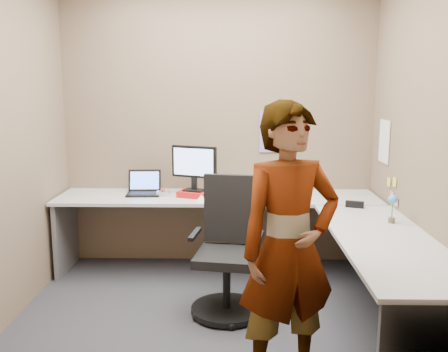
{
  "coord_description": "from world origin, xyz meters",
  "views": [
    {
      "loc": [
        0.16,
        -3.54,
        1.74
      ],
      "look_at": [
        0.08,
        0.25,
        1.05
      ],
      "focal_mm": 40.0,
      "sensor_mm": 36.0,
      "label": 1
    }
  ],
  "objects_px": {
    "office_chair": "(228,259)",
    "person": "(289,248)",
    "monitor": "(194,164)",
    "desk": "(268,229)"
  },
  "relations": [
    {
      "from": "office_chair",
      "to": "person",
      "type": "distance_m",
      "value": 1.09
    },
    {
      "from": "office_chair",
      "to": "monitor",
      "type": "bearing_deg",
      "value": 119.92
    },
    {
      "from": "desk",
      "to": "person",
      "type": "xyz_separation_m",
      "value": [
        0.03,
        -1.22,
        0.24
      ]
    },
    {
      "from": "desk",
      "to": "monitor",
      "type": "xyz_separation_m",
      "value": [
        -0.65,
        0.57,
        0.44
      ]
    },
    {
      "from": "person",
      "to": "desk",
      "type": "bearing_deg",
      "value": 71.52
    },
    {
      "from": "desk",
      "to": "monitor",
      "type": "height_order",
      "value": "monitor"
    },
    {
      "from": "office_chair",
      "to": "desk",
      "type": "bearing_deg",
      "value": 48.29
    },
    {
      "from": "desk",
      "to": "office_chair",
      "type": "height_order",
      "value": "office_chair"
    },
    {
      "from": "desk",
      "to": "person",
      "type": "height_order",
      "value": "person"
    },
    {
      "from": "desk",
      "to": "office_chair",
      "type": "distance_m",
      "value": 0.45
    }
  ]
}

